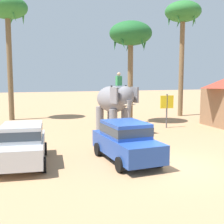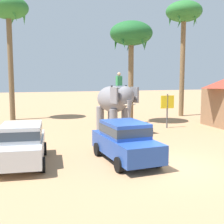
# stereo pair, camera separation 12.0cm
# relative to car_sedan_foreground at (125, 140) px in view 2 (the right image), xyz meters

# --- Properties ---
(ground_plane) EXTENTS (120.00, 120.00, 0.00)m
(ground_plane) POSITION_rel_car_sedan_foreground_xyz_m (1.36, -1.25, -0.93)
(ground_plane) COLOR tan
(car_sedan_foreground) EXTENTS (2.08, 4.20, 1.70)m
(car_sedan_foreground) POSITION_rel_car_sedan_foreground_xyz_m (0.00, 0.00, 0.00)
(car_sedan_foreground) COLOR #23479E
(car_sedan_foreground) RESTS_ON ground
(car_parked_far_side) EXTENTS (2.20, 4.26, 1.70)m
(car_parked_far_side) POSITION_rel_car_sedan_foreground_xyz_m (-4.22, 0.82, 0.00)
(car_parked_far_side) COLOR #B7BABF
(car_parked_far_side) RESTS_ON ground
(elephant_with_mahout) EXTENTS (2.21, 4.00, 3.88)m
(elephant_with_mahout) POSITION_rel_car_sedan_foreground_xyz_m (1.59, 6.37, 1.06)
(elephant_with_mahout) COLOR slate
(elephant_with_mahout) RESTS_ON ground
(palm_tree_behind_elephant) EXTENTS (3.20, 3.20, 7.74)m
(palm_tree_behind_elephant) POSITION_rel_car_sedan_foreground_xyz_m (3.92, 9.43, 5.70)
(palm_tree_behind_elephant) COLOR brown
(palm_tree_behind_elephant) RESTS_ON ground
(palm_tree_near_hut) EXTENTS (3.20, 3.20, 10.25)m
(palm_tree_near_hut) POSITION_rel_car_sedan_foreground_xyz_m (9.95, 12.07, 8.02)
(palm_tree_near_hut) COLOR brown
(palm_tree_near_hut) RESTS_ON ground
(palm_tree_left_of_road) EXTENTS (3.20, 3.20, 10.02)m
(palm_tree_left_of_road) POSITION_rel_car_sedan_foreground_xyz_m (-4.84, 14.14, 7.81)
(palm_tree_left_of_road) COLOR brown
(palm_tree_left_of_road) RESTS_ON ground
(signboard_yellow) EXTENTS (1.00, 0.10, 2.40)m
(signboard_yellow) POSITION_rel_car_sedan_foreground_xyz_m (5.63, 6.74, 0.76)
(signboard_yellow) COLOR #4C4C51
(signboard_yellow) RESTS_ON ground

